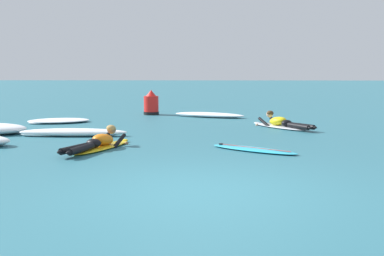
% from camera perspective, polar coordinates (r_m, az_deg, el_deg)
% --- Properties ---
extents(ground_plane, '(120.00, 120.00, 0.00)m').
position_cam_1_polar(ground_plane, '(17.07, 1.64, 0.95)').
color(ground_plane, '#2D6B7A').
extents(surfer_near, '(1.22, 2.57, 0.53)m').
position_cam_1_polar(surfer_near, '(11.00, -10.84, -1.75)').
color(surfer_near, yellow).
rests_on(surfer_near, ground).
extents(surfer_far, '(1.79, 2.37, 0.54)m').
position_cam_1_polar(surfer_far, '(14.96, 10.43, 0.51)').
color(surfer_far, silver).
rests_on(surfer_far, ground).
extents(drifting_surfboard, '(2.00, 1.62, 0.16)m').
position_cam_1_polar(drifting_surfboard, '(10.72, 7.16, -2.48)').
color(drifting_surfboard, '#2DB2D1').
rests_on(drifting_surfboard, ground).
extents(whitewater_mid_right, '(2.79, 1.65, 0.18)m').
position_cam_1_polar(whitewater_mid_right, '(18.06, 2.03, 1.54)').
color(whitewater_mid_right, white).
rests_on(whitewater_mid_right, ground).
extents(whitewater_back, '(2.27, 1.74, 0.13)m').
position_cam_1_polar(whitewater_back, '(16.84, -15.35, 0.84)').
color(whitewater_back, white).
rests_on(whitewater_back, ground).
extents(whitewater_far_band, '(2.90, 0.60, 0.21)m').
position_cam_1_polar(whitewater_far_band, '(13.31, -13.76, -0.52)').
color(whitewater_far_band, white).
rests_on(whitewater_far_band, ground).
extents(channel_marker_buoy, '(0.60, 0.60, 0.97)m').
position_cam_1_polar(channel_marker_buoy, '(19.09, -4.80, 2.71)').
color(channel_marker_buoy, red).
rests_on(channel_marker_buoy, ground).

